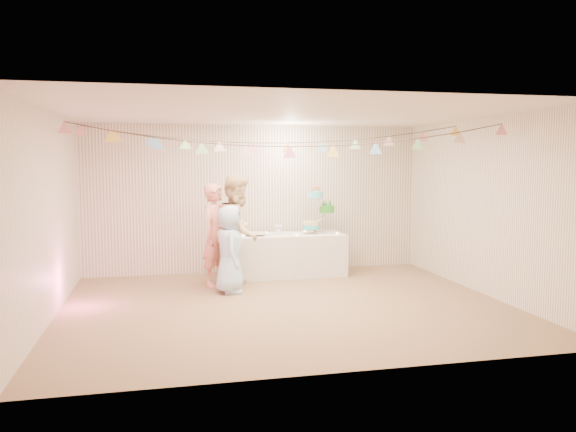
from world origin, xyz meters
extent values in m
plane|color=brown|center=(0.00, 0.00, 0.00)|extent=(6.00, 6.00, 0.00)
plane|color=silver|center=(0.00, 0.00, 2.60)|extent=(6.00, 6.00, 0.00)
plane|color=silver|center=(0.00, 2.50, 1.30)|extent=(6.00, 6.00, 0.00)
plane|color=silver|center=(0.00, -2.50, 1.30)|extent=(6.00, 6.00, 0.00)
plane|color=silver|center=(-3.00, 0.00, 1.30)|extent=(5.00, 5.00, 0.00)
plane|color=silver|center=(3.00, 0.00, 1.30)|extent=(5.00, 5.00, 0.00)
cube|color=silver|center=(0.47, 1.97, 0.36)|extent=(1.92, 0.77, 0.72)
cylinder|color=white|center=(-0.11, 1.92, 0.76)|extent=(0.37, 0.37, 0.02)
imported|color=#DE8274|center=(-0.81, 1.45, 0.81)|extent=(0.68, 0.70, 1.62)
imported|color=#D7B784|center=(-0.48, 1.31, 0.88)|extent=(0.96, 1.05, 1.76)
imported|color=#ACD2F3|center=(-0.66, 0.93, 0.66)|extent=(0.44, 0.65, 1.31)
cylinder|color=#FFD88C|center=(-0.33, 1.82, 0.73)|extent=(0.04, 0.04, 0.03)
cylinder|color=#FFD88C|center=(0.12, 2.15, 0.73)|extent=(0.04, 0.04, 0.03)
cylinder|color=#FFD88C|center=(0.57, 1.75, 0.73)|extent=(0.04, 0.04, 0.03)
cylinder|color=#FFD88C|center=(0.82, 2.19, 0.73)|extent=(0.04, 0.04, 0.03)
cylinder|color=#FFD88C|center=(1.29, 1.79, 0.73)|extent=(0.04, 0.04, 0.03)
camera|label=1|loc=(-1.62, -7.34, 1.97)|focal=35.00mm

